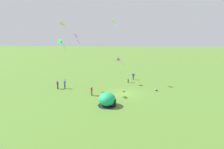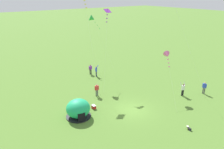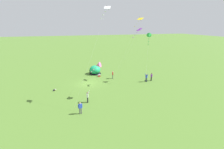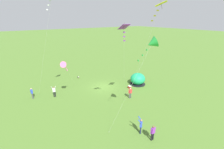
# 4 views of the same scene
# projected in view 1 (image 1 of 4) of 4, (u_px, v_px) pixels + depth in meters

# --- Properties ---
(ground_plane) EXTENTS (300.00, 300.00, 0.00)m
(ground_plane) POSITION_uv_depth(u_px,v_px,m) (123.00, 94.00, 32.54)
(ground_plane) COLOR #517A2D
(popup_tent) EXTENTS (2.81, 2.81, 2.10)m
(popup_tent) POSITION_uv_depth(u_px,v_px,m) (107.00, 100.00, 26.71)
(popup_tent) COLOR #1EAD6B
(popup_tent) RESTS_ON ground
(cooler_box) EXTENTS (0.38, 0.54, 0.44)m
(cooler_box) POSITION_uv_depth(u_px,v_px,m) (105.00, 99.00, 29.19)
(cooler_box) COLOR red
(cooler_box) RESTS_ON ground
(toddler_crawling) EXTENTS (0.28, 0.55, 0.32)m
(toddler_crawling) POSITION_uv_depth(u_px,v_px,m) (156.00, 90.00, 34.02)
(toddler_crawling) COLOR black
(toddler_crawling) RESTS_ON ground
(person_far_back) EXTENTS (0.70, 0.70, 1.89)m
(person_far_back) POSITION_uv_depth(u_px,v_px,m) (65.00, 84.00, 35.47)
(person_far_back) COLOR #1E2347
(person_far_back) RESTS_ON ground
(person_watching_sky) EXTENTS (0.58, 0.32, 1.72)m
(person_watching_sky) POSITION_uv_depth(u_px,v_px,m) (92.00, 90.00, 31.30)
(person_watching_sky) COLOR #4C4C51
(person_watching_sky) RESTS_ON ground
(person_strolling) EXTENTS (0.29, 0.58, 1.72)m
(person_strolling) POSITION_uv_depth(u_px,v_px,m) (133.00, 76.00, 42.72)
(person_strolling) COLOR #4C4C51
(person_strolling) RESTS_ON ground
(person_center_field) EXTENTS (0.59, 0.28, 1.72)m
(person_center_field) POSITION_uv_depth(u_px,v_px,m) (58.00, 84.00, 35.27)
(person_center_field) COLOR black
(person_center_field) RESTS_ON ground
(person_flying_kite) EXTENTS (0.70, 0.58, 1.89)m
(person_flying_kite) POSITION_uv_depth(u_px,v_px,m) (128.00, 78.00, 39.98)
(person_flying_kite) COLOR black
(person_flying_kite) RESTS_ON ground
(kite_purple) EXTENTS (3.90, 4.19, 10.99)m
(kite_purple) POSITION_uv_depth(u_px,v_px,m) (76.00, 37.00, 33.70)
(kite_purple) COLOR silver
(kite_purple) RESTS_ON ground
(kite_pink) EXTENTS (3.45, 5.10, 6.00)m
(kite_pink) POSITION_uv_depth(u_px,v_px,m) (119.00, 60.00, 37.79)
(kite_pink) COLOR silver
(kite_pink) RESTS_ON ground
(kite_yellow) EXTENTS (1.81, 6.06, 13.08)m
(kite_yellow) POSITION_uv_depth(u_px,v_px,m) (63.00, 26.00, 30.60)
(kite_yellow) COLOR silver
(kite_yellow) RESTS_ON ground
(kite_white) EXTENTS (3.04, 6.28, 14.05)m
(kite_white) POSITION_uv_depth(u_px,v_px,m) (114.00, 23.00, 37.07)
(kite_white) COLOR silver
(kite_white) RESTS_ON ground
(kite_green) EXTENTS (3.99, 2.63, 10.00)m
(kite_green) POSITION_uv_depth(u_px,v_px,m) (61.00, 42.00, 33.26)
(kite_green) COLOR silver
(kite_green) RESTS_ON ground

